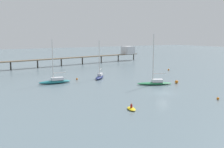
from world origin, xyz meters
The scene contains 10 objects.
ground_plane centered at (0.00, 0.00, 0.00)m, with size 400.00×400.00×0.00m, color slate.
pier centered at (19.34, 62.46, 3.92)m, with size 81.44×15.28×6.70m.
sailboat_green centered at (4.91, 8.50, 0.70)m, with size 8.71×5.84×12.43m.
sailboat_navy centered at (-2.23, 23.86, 0.72)m, with size 5.79×6.23×10.66m.
sailboat_teal centered at (-15.55, 22.98, 0.70)m, with size 8.33×2.94×11.09m.
dinghy_yellow centered at (-13.18, -6.93, 0.21)m, with size 1.88×2.85×1.14m.
mooring_buoy_mid centered at (4.85, -9.88, 0.26)m, with size 0.52×0.52×0.52m, color orange.
mooring_buoy_near centered at (-8.67, 25.09, 0.26)m, with size 0.53×0.53×0.53m, color orange.
mooring_buoy_outer centered at (10.58, 6.86, 0.42)m, with size 0.85×0.85×0.85m, color orange.
mooring_buoy_far centered at (26.32, 26.62, 0.29)m, with size 0.57×0.57×0.57m, color orange.
Camera 1 is at (-38.42, -42.27, 12.29)m, focal length 43.47 mm.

